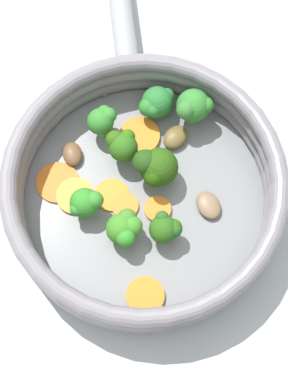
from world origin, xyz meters
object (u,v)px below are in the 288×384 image
(carrot_slice_5, at_px, (145,296))
(broccoli_floret_7, at_px, (166,228))
(carrot_slice_6, at_px, (125,205))
(mushroom_piece_2, at_px, (209,205))
(broccoli_floret_1, at_px, (86,203))
(broccoli_floret_3, at_px, (156,103))
(broccoli_floret_0, at_px, (155,167))
(carrot_slice_3, at_px, (112,195))
(carrot_slice_4, at_px, (76,196))
(carrot_slice_1, at_px, (157,210))
(broccoli_floret_6, at_px, (193,107))
(mushroom_piece_1, at_px, (175,137))
(carrot_slice_2, at_px, (139,136))
(broccoli_floret_2, at_px, (124,228))
(broccoli_floret_5, at_px, (102,120))
(skillet, at_px, (144,199))
(mushroom_piece_0, at_px, (72,154))
(carrot_slice_0, at_px, (58,183))
(broccoli_floret_4, at_px, (122,145))

(carrot_slice_5, bearing_deg, broccoli_floret_7, -151.64)
(carrot_slice_6, height_order, mushroom_piece_2, mushroom_piece_2)
(broccoli_floret_1, bearing_deg, broccoli_floret_3, -166.00)
(mushroom_piece_2, bearing_deg, broccoli_floret_0, -74.67)
(broccoli_floret_0, height_order, broccoli_floret_1, broccoli_floret_0)
(broccoli_floret_1, bearing_deg, mushroom_piece_2, 138.12)
(carrot_slice_5, bearing_deg, broccoli_floret_0, -138.12)
(carrot_slice_3, xyz_separation_m, carrot_slice_4, (0.03, -0.03, 0.00))
(carrot_slice_1, height_order, broccoli_floret_7, broccoli_floret_7)
(broccoli_floret_0, bearing_deg, carrot_slice_4, -28.50)
(broccoli_floret_6, bearing_deg, carrot_slice_5, 31.85)
(carrot_slice_4, relative_size, broccoli_floret_1, 1.06)
(mushroom_piece_1, bearing_deg, carrot_slice_1, 32.18)
(carrot_slice_2, bearing_deg, broccoli_floret_2, 38.96)
(carrot_slice_1, distance_m, carrot_slice_4, 0.09)
(carrot_slice_6, distance_m, broccoli_floret_5, 0.10)
(carrot_slice_1, xyz_separation_m, carrot_slice_6, (0.02, -0.03, -0.00))
(skillet, distance_m, broccoli_floret_0, 0.05)
(mushroom_piece_1, bearing_deg, carrot_slice_6, 11.21)
(carrot_slice_2, height_order, broccoli_floret_1, broccoli_floret_1)
(broccoli_floret_7, bearing_deg, carrot_slice_2, -119.91)
(broccoli_floret_0, xyz_separation_m, broccoli_floret_6, (-0.08, -0.02, 0.00))
(carrot_slice_4, distance_m, mushroom_piece_0, 0.05)
(mushroom_piece_1, bearing_deg, carrot_slice_2, -48.08)
(carrot_slice_1, height_order, carrot_slice_3, carrot_slice_1)
(carrot_slice_4, bearing_deg, broccoli_floret_3, -174.32)
(broccoli_floret_0, distance_m, mushroom_piece_0, 0.10)
(carrot_slice_3, xyz_separation_m, broccoli_floret_0, (-0.05, 0.02, 0.03))
(carrot_slice_6, distance_m, broccoli_floret_6, 0.13)
(carrot_slice_2, distance_m, broccoli_floret_1, 0.11)
(carrot_slice_4, bearing_deg, carrot_slice_2, -177.84)
(carrot_slice_3, distance_m, broccoli_floret_1, 0.04)
(carrot_slice_0, height_order, carrot_slice_1, carrot_slice_1)
(carrot_slice_2, bearing_deg, skillet, 50.56)
(broccoli_floret_6, relative_size, mushroom_piece_0, 1.74)
(carrot_slice_3, bearing_deg, carrot_slice_5, 64.57)
(carrot_slice_0, relative_size, broccoli_floret_6, 0.96)
(carrot_slice_0, relative_size, carrot_slice_4, 1.13)
(carrot_slice_4, xyz_separation_m, broccoli_floret_2, (-0.01, 0.07, 0.02))
(broccoli_floret_1, relative_size, broccoli_floret_7, 1.00)
(broccoli_floret_1, xyz_separation_m, broccoli_floret_2, (-0.01, 0.05, 0.00))
(mushroom_piece_0, bearing_deg, mushroom_piece_1, 146.44)
(carrot_slice_1, distance_m, carrot_slice_6, 0.03)
(broccoli_floret_0, relative_size, broccoli_floret_4, 1.09)
(mushroom_piece_2, bearing_deg, carrot_slice_2, -91.49)
(carrot_slice_3, distance_m, carrot_slice_4, 0.04)
(broccoli_floret_3, bearing_deg, carrot_slice_5, 43.08)
(broccoli_floret_2, distance_m, mushroom_piece_2, 0.10)
(carrot_slice_6, height_order, broccoli_floret_2, broccoli_floret_2)
(carrot_slice_0, height_order, broccoli_floret_0, broccoli_floret_0)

